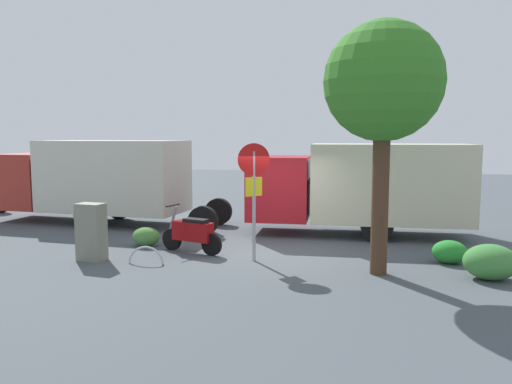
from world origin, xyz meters
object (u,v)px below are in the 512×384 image
box_truck_near (355,184)px  bike_rack_hoop (146,264)px  motorcycle (192,233)px  stop_sign (254,183)px  street_tree (383,84)px  box_truck_far (89,177)px  utility_cabinet (91,232)px

box_truck_near → bike_rack_hoop: bearing=41.6°
motorcycle → bike_rack_hoop: 1.54m
stop_sign → street_tree: bearing=171.1°
box_truck_near → box_truck_far: box_truck_far is taller
box_truck_far → street_tree: bearing=158.5°
street_tree → utility_cabinet: size_ratio=3.88×
box_truck_near → box_truck_far: size_ratio=0.97×
box_truck_near → street_tree: 4.98m
box_truck_near → motorcycle: size_ratio=4.69×
box_truck_far → street_tree: 10.85m
utility_cabinet → box_truck_near: bearing=-142.0°
stop_sign → bike_rack_hoop: (2.39, 0.85, -1.86)m
box_truck_far → bike_rack_hoop: box_truck_far is taller
box_truck_far → utility_cabinet: size_ratio=6.22×
box_truck_near → street_tree: bearing=95.2°
box_truck_far → motorcycle: box_truck_far is taller
box_truck_near → bike_rack_hoop: (4.57, 4.66, -1.55)m
box_truck_near → box_truck_far: (8.96, -0.05, 0.03)m
motorcycle → street_tree: 5.86m
box_truck_far → motorcycle: 6.19m
box_truck_far → utility_cabinet: bearing=124.9°
street_tree → box_truck_far: bearing=-24.1°
box_truck_near → box_truck_far: bearing=-4.3°
motorcycle → stop_sign: bearing=-178.7°
box_truck_near → stop_sign: size_ratio=2.96×
street_tree → utility_cabinet: bearing=3.5°
street_tree → bike_rack_hoop: street_tree is taller
utility_cabinet → box_truck_far: bearing=-57.7°
bike_rack_hoop → stop_sign: bearing=-160.4°
motorcycle → stop_sign: 2.23m
street_tree → utility_cabinet: (6.66, 0.41, -3.34)m
street_tree → bike_rack_hoop: bearing=4.3°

